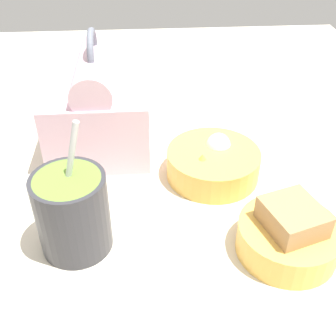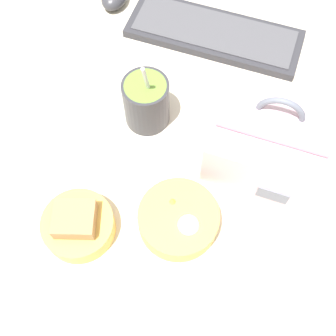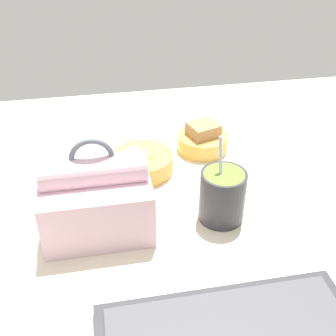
{
  "view_description": "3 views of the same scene",
  "coord_description": "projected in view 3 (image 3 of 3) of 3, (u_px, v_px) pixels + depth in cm",
  "views": [
    {
      "loc": [
        -47.56,
        0.31,
        41.23
      ],
      "look_at": [
        -1.89,
        -2.95,
        7.0
      ],
      "focal_mm": 45.0,
      "sensor_mm": 36.0,
      "label": 1
    },
    {
      "loc": [
        8.74,
        -33.53,
        72.58
      ],
      "look_at": [
        -1.89,
        -2.95,
        7.0
      ],
      "focal_mm": 45.0,
      "sensor_mm": 36.0,
      "label": 2
    },
    {
      "loc": [
        11.54,
        69.03,
        56.1
      ],
      "look_at": [
        -1.89,
        -2.95,
        7.0
      ],
      "focal_mm": 45.0,
      "sensor_mm": 36.0,
      "label": 3
    }
  ],
  "objects": [
    {
      "name": "lunch_bag",
      "position": [
        97.0,
        198.0,
        0.77
      ],
      "size": [
        19.58,
        15.9,
        19.22
      ],
      "color": "beige",
      "rests_on": "desk_surface"
    },
    {
      "name": "desk_surface",
      "position": [
        162.0,
        200.0,
        0.89
      ],
      "size": [
        140.0,
        110.0,
        2.0
      ],
      "color": "beige",
      "rests_on": "ground"
    },
    {
      "name": "bento_bowl_sandwich",
      "position": [
        203.0,
        140.0,
        1.03
      ],
      "size": [
        12.25,
        12.25,
        7.05
      ],
      "color": "#EAB24C",
      "rests_on": "desk_surface"
    },
    {
      "name": "keyboard",
      "position": [
        227.0,
        326.0,
        0.61
      ],
      "size": [
        37.83,
        13.31,
        2.1
      ],
      "color": "#2D2D33",
      "rests_on": "desk_surface"
    },
    {
      "name": "soup_cup",
      "position": [
        222.0,
        195.0,
        0.8
      ],
      "size": [
        8.71,
        8.71,
        17.31
      ],
      "color": "#333338",
      "rests_on": "desk_surface"
    },
    {
      "name": "bento_bowl_snacks",
      "position": [
        143.0,
        162.0,
        0.95
      ],
      "size": [
        13.84,
        13.84,
        5.92
      ],
      "color": "#EAB24C",
      "rests_on": "desk_surface"
    }
  ]
}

